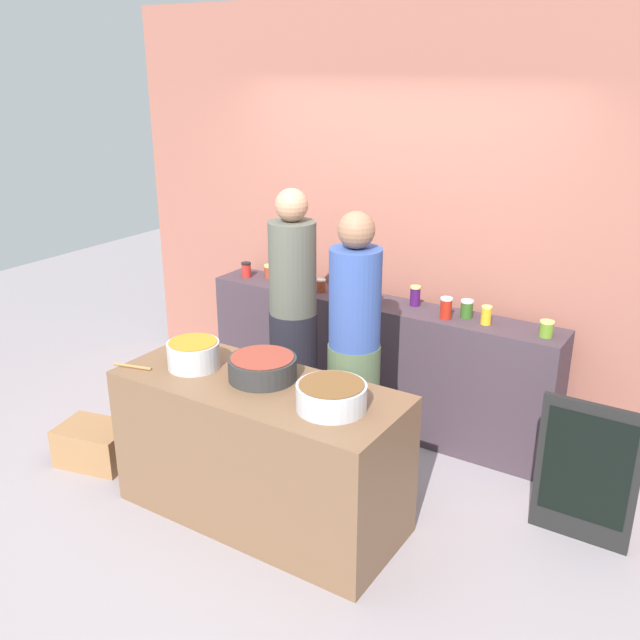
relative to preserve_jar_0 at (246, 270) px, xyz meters
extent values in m
plane|color=gray|center=(1.15, -1.07, -1.02)|extent=(12.00, 12.00, 0.00)
cube|color=#9E5D4F|center=(1.15, 0.38, 0.48)|extent=(4.80, 0.12, 3.00)
cube|color=#40323C|center=(1.15, 0.03, -0.54)|extent=(2.70, 0.36, 0.96)
cube|color=brown|center=(1.15, -1.37, -0.58)|extent=(1.70, 0.70, 0.87)
cylinder|color=red|center=(0.00, 0.00, -0.01)|extent=(0.07, 0.07, 0.11)
cylinder|color=black|center=(0.00, 0.00, 0.05)|extent=(0.08, 0.08, 0.01)
cylinder|color=#9A381F|center=(0.16, 0.10, -0.02)|extent=(0.09, 0.09, 0.09)
cylinder|color=#D6C666|center=(0.16, 0.10, 0.03)|extent=(0.09, 0.09, 0.01)
cylinder|color=#8E3614|center=(0.41, 0.06, -0.01)|extent=(0.08, 0.08, 0.09)
cylinder|color=black|center=(0.41, 0.06, 0.04)|extent=(0.08, 0.08, 0.02)
cylinder|color=red|center=(0.53, -0.04, 0.01)|extent=(0.08, 0.08, 0.13)
cylinder|color=silver|center=(0.53, -0.04, 0.08)|extent=(0.08, 0.08, 0.01)
cylinder|color=maroon|center=(0.70, 0.00, -0.02)|extent=(0.06, 0.06, 0.09)
cylinder|color=silver|center=(0.70, 0.00, 0.03)|extent=(0.07, 0.07, 0.01)
cylinder|color=olive|center=(0.88, -0.02, -0.02)|extent=(0.07, 0.07, 0.09)
cylinder|color=#D6C666|center=(0.88, -0.02, 0.04)|extent=(0.08, 0.08, 0.01)
cylinder|color=#412153|center=(0.98, 0.00, 0.00)|extent=(0.08, 0.08, 0.12)
cylinder|color=#D6C666|center=(0.98, 0.00, 0.06)|extent=(0.09, 0.09, 0.02)
cylinder|color=brown|center=(1.16, -0.02, 0.00)|extent=(0.07, 0.07, 0.12)
cylinder|color=#D6C666|center=(1.16, -0.02, 0.07)|extent=(0.08, 0.08, 0.01)
cylinder|color=#401454|center=(1.43, 0.10, 0.00)|extent=(0.07, 0.07, 0.13)
cylinder|color=#D6C666|center=(1.43, 0.10, 0.07)|extent=(0.08, 0.08, 0.01)
cylinder|color=#B02314|center=(1.71, -0.04, 0.01)|extent=(0.08, 0.08, 0.13)
cylinder|color=silver|center=(1.71, -0.04, 0.08)|extent=(0.08, 0.08, 0.01)
cylinder|color=#325F21|center=(1.82, 0.06, -0.01)|extent=(0.08, 0.08, 0.11)
cylinder|color=silver|center=(1.82, 0.06, 0.05)|extent=(0.09, 0.09, 0.01)
cylinder|color=gold|center=(1.98, 0.01, 0.00)|extent=(0.07, 0.07, 0.11)
cylinder|color=#D6C666|center=(1.98, 0.01, 0.06)|extent=(0.07, 0.07, 0.01)
cylinder|color=olive|center=(2.37, 0.00, -0.01)|extent=(0.09, 0.09, 0.09)
cylinder|color=#D6C666|center=(2.37, 0.00, 0.04)|extent=(0.09, 0.09, 0.01)
cylinder|color=#B7B7BC|center=(0.69, -1.39, -0.07)|extent=(0.31, 0.31, 0.16)
cylinder|color=#C07420|center=(0.69, -1.39, 0.01)|extent=(0.29, 0.29, 0.00)
cylinder|color=#2D2D2D|center=(1.13, -1.30, -0.08)|extent=(0.39, 0.39, 0.13)
cylinder|color=maroon|center=(1.13, -1.30, -0.01)|extent=(0.36, 0.36, 0.00)
cylinder|color=#B7B7BC|center=(1.66, -1.40, -0.08)|extent=(0.37, 0.37, 0.14)
cylinder|color=brown|center=(1.66, -1.40, -0.01)|extent=(0.34, 0.34, 0.00)
cylinder|color=#9E703D|center=(0.39, -1.60, -0.14)|extent=(0.25, 0.08, 0.02)
cylinder|color=black|center=(0.86, -0.59, -0.52)|extent=(0.33, 0.33, 1.00)
cylinder|color=#505248|center=(0.86, -0.59, 0.29)|extent=(0.31, 0.31, 0.61)
sphere|color=tan|center=(0.86, -0.59, 0.71)|extent=(0.21, 0.21, 0.21)
cylinder|color=#4D6043|center=(1.45, -0.81, -0.53)|extent=(0.32, 0.32, 0.97)
cylinder|color=#334B93|center=(1.45, -0.81, 0.26)|extent=(0.31, 0.31, 0.60)
sphere|color=#8C6047|center=(1.45, -0.81, 0.66)|extent=(0.22, 0.22, 0.22)
cube|color=#996C43|center=(-0.16, -1.51, -0.88)|extent=(0.54, 0.43, 0.27)
cube|color=black|center=(2.82, -0.58, -0.59)|extent=(0.55, 0.04, 0.86)
cube|color=black|center=(2.82, -0.60, -0.55)|extent=(0.47, 0.01, 0.65)
camera|label=1|loc=(3.37, -4.20, 1.57)|focal=39.37mm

